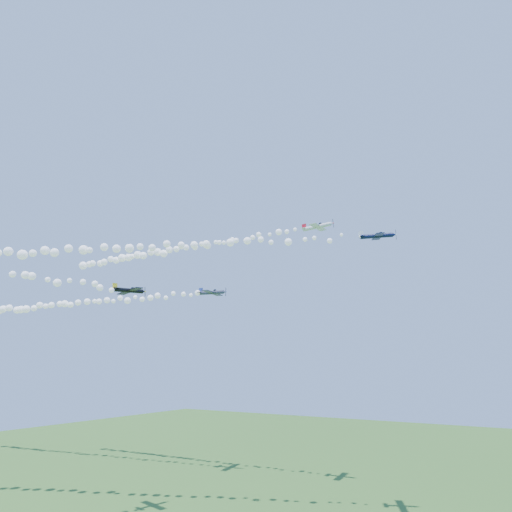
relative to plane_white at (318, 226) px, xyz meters
The scene contains 8 objects.
ground 55.52m from the plane_white, 169.23° to the right, with size 260.00×260.00×0.00m, color #2B4E1D.
plane_white is the anchor object (origin of this frame).
smoke_trail_white 38.29m from the plane_white, behind, with size 71.96×7.17×3.13m, color white, non-canonical shape.
plane_navy 21.95m from the plane_white, 37.53° to the right, with size 6.43×6.77×1.81m.
smoke_trail_navy 39.36m from the plane_white, 130.49° to the right, with size 78.87×33.67×2.61m, color white, non-canonical shape.
plane_grey 30.27m from the plane_white, behind, with size 7.67×8.13×2.42m.
smoke_trail_grey 69.29m from the plane_white, behind, with size 75.75×14.44×3.39m, color white, non-canonical shape.
plane_black 42.87m from the plane_white, 125.19° to the right, with size 6.89×6.50×1.74m.
Camera 1 is at (46.63, -81.83, 23.81)m, focal length 30.00 mm.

